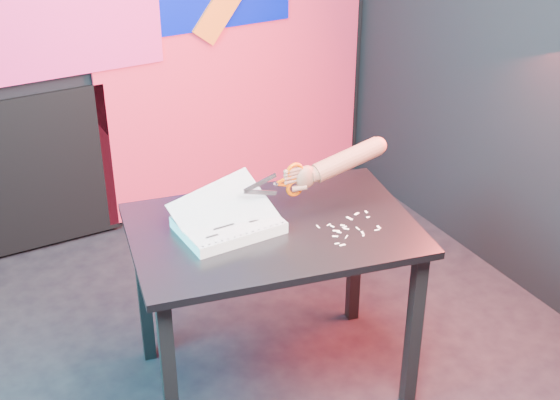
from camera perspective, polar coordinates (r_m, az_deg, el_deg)
room at (r=2.70m, az=-2.58°, el=8.91°), size 3.01×3.01×2.71m
backdrop at (r=4.14m, az=-10.80°, el=9.78°), size 2.88×0.05×2.08m
work_table at (r=3.02m, az=-0.52°, el=-3.65°), size 1.20×0.91×0.75m
printout_stack at (r=2.94m, az=-3.80°, el=-1.78°), size 0.39×0.28×0.19m
scissors at (r=2.98m, az=0.79°, el=1.43°), size 0.25×0.02×0.14m
hand_forearm at (r=3.07m, az=4.44°, el=2.76°), size 0.45×0.09×0.15m
paper_clippings at (r=2.97m, az=5.11°, el=-2.04°), size 0.24×0.18×0.00m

